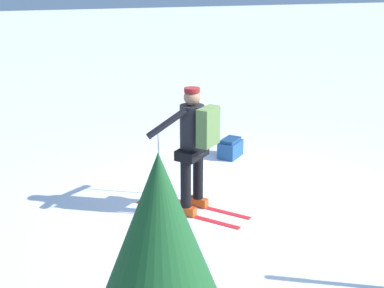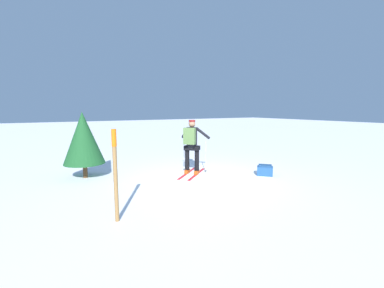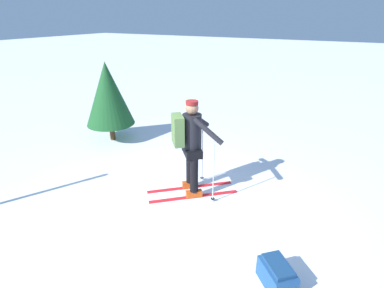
% 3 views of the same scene
% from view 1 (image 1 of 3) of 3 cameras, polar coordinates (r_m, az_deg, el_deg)
% --- Properties ---
extents(ground_plane, '(80.00, 80.00, 0.00)m').
position_cam_1_polar(ground_plane, '(7.99, 4.81, -6.63)').
color(ground_plane, white).
extents(skier, '(1.56, 1.45, 1.82)m').
position_cam_1_polar(skier, '(7.43, 0.21, 0.31)').
color(skier, red).
rests_on(skier, ground_plane).
extents(dropped_backpack, '(0.57, 0.57, 0.36)m').
position_cam_1_polar(dropped_backpack, '(9.94, 4.12, -0.45)').
color(dropped_backpack, navy).
rests_on(dropped_backpack, ground_plane).
extents(pine_tree, '(1.26, 1.26, 2.09)m').
position_cam_1_polar(pine_tree, '(4.21, -3.42, -11.46)').
color(pine_tree, '#4C331E').
rests_on(pine_tree, ground_plane).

